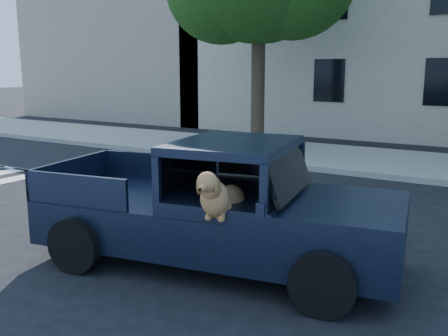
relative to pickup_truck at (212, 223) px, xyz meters
The scene contains 5 objects.
ground 0.83m from the pickup_truck, 91.09° to the right, with size 120.00×120.00×0.00m, color black.
far_sidewalk 8.63m from the pickup_truck, 90.07° to the left, with size 60.00×4.00×0.15m, color gray.
lane_stripes 3.49m from the pickup_truck, 54.73° to the left, with size 21.60×0.14×0.01m, color silver, non-canonical shape.
building_left 22.14m from the pickup_truck, 133.33° to the left, with size 12.00×6.00×8.00m, color tan.
pickup_truck is the anchor object (origin of this frame).
Camera 1 is at (3.55, -4.90, 2.66)m, focal length 40.00 mm.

